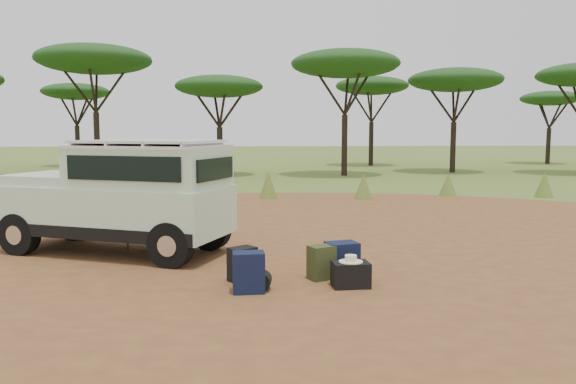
{
  "coord_description": "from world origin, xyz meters",
  "views": [
    {
      "loc": [
        -0.63,
        -9.06,
        2.17
      ],
      "look_at": [
        0.12,
        1.57,
        1.0
      ],
      "focal_mm": 35.0,
      "sensor_mm": 36.0,
      "label": 1
    }
  ],
  "objects": [
    {
      "name": "hard_case",
      "position": [
        0.78,
        -1.53,
        0.18
      ],
      "size": [
        0.53,
        0.39,
        0.36
      ],
      "primitive_type": "cube",
      "rotation": [
        0.0,
        0.0,
        0.06
      ],
      "color": "black",
      "rests_on": "ground"
    },
    {
      "name": "dirt_clearing",
      "position": [
        0.0,
        0.0,
        0.0
      ],
      "size": [
        23.0,
        23.0,
        0.01
      ],
      "primitive_type": "cylinder",
      "color": "brown",
      "rests_on": "ground"
    },
    {
      "name": "acacia_treeline",
      "position": [
        0.75,
        19.81,
        4.87
      ],
      "size": [
        46.7,
        13.2,
        6.26
      ],
      "color": "black",
      "rests_on": "ground"
    },
    {
      "name": "duffel_navy",
      "position": [
        0.75,
        -0.92,
        0.26
      ],
      "size": [
        0.53,
        0.44,
        0.51
      ],
      "primitive_type": "cube",
      "rotation": [
        0.0,
        0.0,
        0.25
      ],
      "color": "#111336",
      "rests_on": "ground"
    },
    {
      "name": "backpack_black",
      "position": [
        -0.73,
        -1.13,
        0.25
      ],
      "size": [
        0.45,
        0.43,
        0.5
      ],
      "primitive_type": "cube",
      "rotation": [
        0.0,
        0.0,
        0.63
      ],
      "color": "black",
      "rests_on": "ground"
    },
    {
      "name": "backpack_olive",
      "position": [
        0.42,
        -1.1,
        0.25
      ],
      "size": [
        0.44,
        0.39,
        0.5
      ],
      "primitive_type": "cube",
      "rotation": [
        0.0,
        0.0,
        0.44
      ],
      "color": "#363E1C",
      "rests_on": "ground"
    },
    {
      "name": "safari_vehicle",
      "position": [
        -2.86,
        0.95,
        0.97
      ],
      "size": [
        4.39,
        3.04,
        2.01
      ],
      "rotation": [
        0.0,
        0.0,
        -0.39
      ],
      "color": "silver",
      "rests_on": "ground"
    },
    {
      "name": "backpack_navy",
      "position": [
        -0.64,
        -1.69,
        0.28
      ],
      "size": [
        0.44,
        0.33,
        0.55
      ],
      "primitive_type": "cube",
      "rotation": [
        0.0,
        0.0,
        0.06
      ],
      "color": "#111336",
      "rests_on": "ground"
    },
    {
      "name": "ground",
      "position": [
        0.0,
        0.0,
        0.0
      ],
      "size": [
        140.0,
        140.0,
        0.0
      ],
      "primitive_type": "plane",
      "color": "#556825",
      "rests_on": "ground"
    },
    {
      "name": "stuff_sack",
      "position": [
        -0.47,
        -1.61,
        0.13
      ],
      "size": [
        0.3,
        0.3,
        0.27
      ],
      "primitive_type": "cylinder",
      "rotation": [
        1.57,
        0.0,
        -0.13
      ],
      "color": "black",
      "rests_on": "ground"
    },
    {
      "name": "safari_hat",
      "position": [
        0.78,
        -1.53,
        0.39
      ],
      "size": [
        0.33,
        0.33,
        0.1
      ],
      "color": "beige",
      "rests_on": "hard_case"
    },
    {
      "name": "grass_fringe",
      "position": [
        0.12,
        8.67,
        0.4
      ],
      "size": [
        36.6,
        1.6,
        0.9
      ],
      "color": "#556825",
      "rests_on": "ground"
    },
    {
      "name": "walking_staff",
      "position": [
        -2.75,
        0.95,
        0.68
      ],
      "size": [
        0.21,
        0.33,
        1.37
      ],
      "primitive_type": "cylinder",
      "rotation": [
        0.24,
        0.0,
        0.53
      ],
      "color": "maroon",
      "rests_on": "ground"
    }
  ]
}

